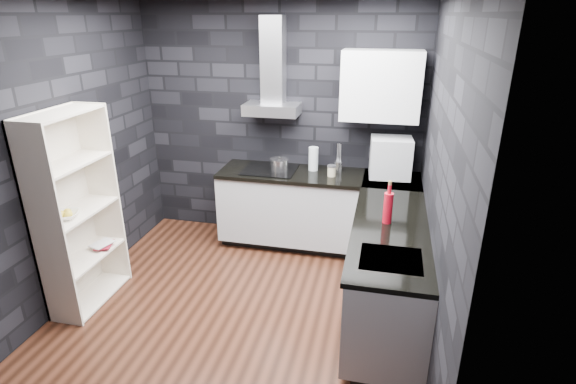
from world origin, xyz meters
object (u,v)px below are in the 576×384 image
(glass_vase, at_px, (313,159))
(pot, at_px, (279,165))
(appliance_garage, at_px, (390,158))
(fruit_bowl, at_px, (65,215))
(storage_jar, at_px, (332,171))
(bookshelf, at_px, (77,212))
(red_bottle, at_px, (388,208))
(utensil_crock, at_px, (338,166))

(glass_vase, bearing_deg, pot, -161.80)
(appliance_garage, distance_m, fruit_bowl, 3.16)
(pot, xyz_separation_m, appliance_garage, (1.19, 0.05, 0.16))
(glass_vase, relative_size, appliance_garage, 0.62)
(storage_jar, bearing_deg, bookshelf, -145.27)
(storage_jar, relative_size, fruit_bowl, 0.48)
(appliance_garage, bearing_deg, red_bottle, -94.23)
(storage_jar, height_order, utensil_crock, utensil_crock)
(glass_vase, bearing_deg, red_bottle, -55.30)
(storage_jar, bearing_deg, pot, 176.30)
(pot, relative_size, appliance_garage, 0.46)
(fruit_bowl, bearing_deg, utensil_crock, 39.55)
(utensil_crock, bearing_deg, pot, -168.43)
(pot, relative_size, glass_vase, 0.74)
(fruit_bowl, bearing_deg, red_bottle, 11.34)
(pot, bearing_deg, bookshelf, -135.17)
(bookshelf, bearing_deg, storage_jar, 41.27)
(storage_jar, distance_m, red_bottle, 1.21)
(red_bottle, relative_size, fruit_bowl, 1.20)
(bookshelf, distance_m, fruit_bowl, 0.15)
(pot, bearing_deg, appliance_garage, 2.31)
(appliance_garage, height_order, fruit_bowl, appliance_garage)
(utensil_crock, relative_size, bookshelf, 0.07)
(storage_jar, bearing_deg, fruit_bowl, -142.59)
(appliance_garage, bearing_deg, pot, 178.02)
(pot, bearing_deg, storage_jar, -3.70)
(storage_jar, height_order, bookshelf, bookshelf)
(utensil_crock, height_order, red_bottle, red_bottle)
(storage_jar, relative_size, red_bottle, 0.40)
(storage_jar, relative_size, bookshelf, 0.06)
(fruit_bowl, bearing_deg, pot, 47.57)
(glass_vase, xyz_separation_m, utensil_crock, (0.28, 0.01, -0.07))
(pot, bearing_deg, utensil_crock, 11.57)
(utensil_crock, xyz_separation_m, red_bottle, (0.55, -1.22, 0.07))
(glass_vase, xyz_separation_m, red_bottle, (0.83, -1.20, 0.00))
(red_bottle, xyz_separation_m, fruit_bowl, (-2.68, -0.54, -0.09))
(pot, relative_size, bookshelf, 0.11)
(fruit_bowl, bearing_deg, glass_vase, 43.35)
(appliance_garage, distance_m, red_bottle, 1.14)
(pot, height_order, fruit_bowl, pot)
(utensil_crock, height_order, bookshelf, bookshelf)
(pot, xyz_separation_m, glass_vase, (0.36, 0.12, 0.06))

